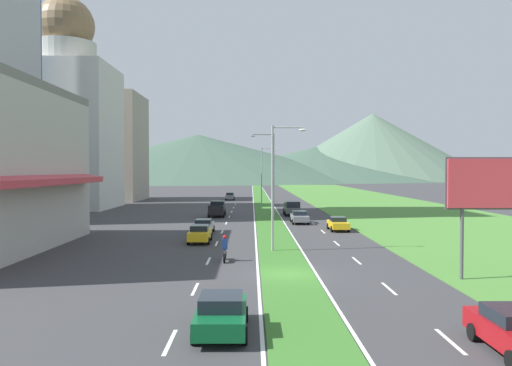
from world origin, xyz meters
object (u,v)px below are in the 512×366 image
Objects in this scene: street_lamp_near at (276,180)px; pickup_truck_1 at (292,208)px; billboard_roadside at (499,188)px; car_3 at (299,217)px; street_lamp_far at (263,173)px; car_6 at (221,313)px; car_5 at (230,196)px; pickup_truck_0 at (217,209)px; motorcycle_rider at (225,250)px; car_4 at (200,233)px; car_2 at (338,224)px; street_lamp_mid at (271,171)px; car_0 at (204,226)px.

street_lamp_near is 31.25m from pickup_truck_1.
billboard_roadside is 32.32m from car_3.
street_lamp_far is 2.33× the size of car_6.
car_3 is 47.30m from car_5.
pickup_truck_0 is 2.70× the size of motorcycle_rider.
car_4 is at bearing 16.19° from motorcycle_rider.
car_4 reaches higher than car_6.
pickup_truck_0 is 33.82m from motorcycle_rider.
pickup_truck_0 is (-6.70, -21.81, -4.80)m from street_lamp_far.
motorcycle_rider is (-3.70, -4.27, -4.76)m from street_lamp_near.
motorcycle_rider is at bearing -31.59° from car_2.
street_lamp_mid is 7.86m from pickup_truck_1.
car_5 is (-6.53, 15.46, -5.00)m from street_lamp_far.
billboard_roadside is at bearing 12.02° from car_2.
pickup_truck_1 reaches higher than car_2.
car_5 is 37.27m from pickup_truck_0.
street_lamp_far is 71.06m from car_6.
street_lamp_far is 23.31m from pickup_truck_0.
car_6 is (-3.04, -19.57, -4.74)m from street_lamp_near.
pickup_truck_1 is (10.28, 19.66, 0.25)m from car_0.
car_0 is 1.06× the size of car_4.
billboard_roadside is 17.51m from motorcycle_rider.
street_lamp_near reaches higher than car_0.
car_4 is 24.71m from pickup_truck_0.
car_0 is 0.97× the size of car_3.
street_lamp_far reaches higher than car_0.
car_3 is 1.08× the size of car_6.
billboard_roadside is 24.55m from car_2.
pickup_truck_1 reaches higher than car_5.
car_5 is at bearing -165.97° from car_2.
car_3 is at bearing -131.10° from pickup_truck_0.
pickup_truck_0 reaches higher than car_5.
street_lamp_mid is at bearing -4.69° from car_6.
billboard_roadside is at bearing 15.06° from car_3.
car_4 is 9.37m from motorcycle_rider.
street_lamp_far is 55.88m from motorcycle_rider.
pickup_truck_1 is at bearing -27.60° from car_0.
street_lamp_mid is 45.67m from car_6.
car_4 is (-6.99, -20.90, -5.39)m from street_lamp_mid.
pickup_truck_0 is at bearing -140.19° from car_2.
street_lamp_mid is at bearing -18.49° from car_4.
billboard_roadside reaches higher than pickup_truck_0.
motorcycle_rider reaches higher than car_3.
car_6 is at bearing -92.62° from street_lamp_far.
car_5 reaches higher than car_3.
street_lamp_mid reaches higher than street_lamp_near.
car_6 is (3.29, -86.28, -0.02)m from car_5.
motorcycle_rider is at bearing 158.74° from billboard_roadside.
car_2 is (6.37, -12.43, -5.44)m from street_lamp_mid.
motorcycle_rider is at bearing 2.50° from car_6.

